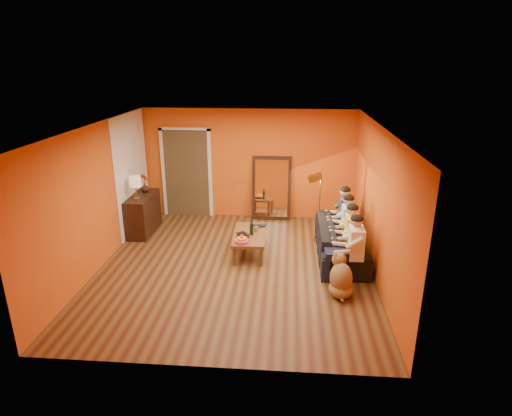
# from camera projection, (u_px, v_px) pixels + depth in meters

# --- Properties ---
(room_shell) EXTENTS (5.00, 5.50, 2.60)m
(room_shell) POSITION_uv_depth(u_px,v_px,m) (237.00, 195.00, 7.90)
(room_shell) COLOR brown
(room_shell) RESTS_ON ground
(white_accent) EXTENTS (0.02, 1.90, 2.58)m
(white_accent) POSITION_uv_depth(u_px,v_px,m) (132.00, 173.00, 9.38)
(white_accent) COLOR white
(white_accent) RESTS_ON wall_left
(doorway_recess) EXTENTS (1.06, 0.30, 2.10)m
(doorway_recess) POSITION_uv_depth(u_px,v_px,m) (188.00, 172.00, 10.41)
(doorway_recess) COLOR #3F2D19
(doorway_recess) RESTS_ON floor
(door_jamb_left) EXTENTS (0.08, 0.06, 2.20)m
(door_jamb_left) POSITION_uv_depth(u_px,v_px,m) (164.00, 173.00, 10.33)
(door_jamb_left) COLOR white
(door_jamb_left) RESTS_ON wall_back
(door_jamb_right) EXTENTS (0.08, 0.06, 2.20)m
(door_jamb_right) POSITION_uv_depth(u_px,v_px,m) (210.00, 174.00, 10.25)
(door_jamb_right) COLOR white
(door_jamb_right) RESTS_ON wall_back
(door_header) EXTENTS (1.22, 0.06, 0.08)m
(door_header) POSITION_uv_depth(u_px,v_px,m) (184.00, 129.00, 9.94)
(door_header) COLOR white
(door_header) RESTS_ON wall_back
(mirror_frame) EXTENTS (0.92, 0.27, 1.51)m
(mirror_frame) POSITION_uv_depth(u_px,v_px,m) (271.00, 188.00, 10.16)
(mirror_frame) COLOR black
(mirror_frame) RESTS_ON floor
(mirror_glass) EXTENTS (0.78, 0.21, 1.35)m
(mirror_glass) POSITION_uv_depth(u_px,v_px,m) (271.00, 189.00, 10.12)
(mirror_glass) COLOR white
(mirror_glass) RESTS_ON mirror_frame
(sideboard) EXTENTS (0.44, 1.18, 0.85)m
(sideboard) POSITION_uv_depth(u_px,v_px,m) (143.00, 214.00, 9.46)
(sideboard) COLOR black
(sideboard) RESTS_ON floor
(table_lamp) EXTENTS (0.24, 0.24, 0.51)m
(table_lamp) POSITION_uv_depth(u_px,v_px,m) (136.00, 188.00, 8.96)
(table_lamp) COLOR beige
(table_lamp) RESTS_ON sideboard
(sofa) EXTENTS (2.23, 0.87, 0.65)m
(sofa) POSITION_uv_depth(u_px,v_px,m) (341.00, 240.00, 8.36)
(sofa) COLOR black
(sofa) RESTS_ON floor
(coffee_table) EXTENTS (0.67, 1.24, 0.42)m
(coffee_table) POSITION_uv_depth(u_px,v_px,m) (249.00, 243.00, 8.48)
(coffee_table) COLOR brown
(coffee_table) RESTS_ON floor
(floor_lamp) EXTENTS (0.30, 0.24, 1.44)m
(floor_lamp) POSITION_uv_depth(u_px,v_px,m) (320.00, 208.00, 8.92)
(floor_lamp) COLOR #B89336
(floor_lamp) RESTS_ON floor
(dog) EXTENTS (0.55, 0.69, 0.71)m
(dog) POSITION_uv_depth(u_px,v_px,m) (341.00, 275.00, 6.94)
(dog) COLOR olive
(dog) RESTS_ON floor
(person_far_left) EXTENTS (0.70, 0.44, 1.22)m
(person_far_left) POSITION_uv_depth(u_px,v_px,m) (356.00, 248.00, 7.31)
(person_far_left) COLOR silver
(person_far_left) RESTS_ON sofa
(person_mid_left) EXTENTS (0.70, 0.44, 1.22)m
(person_mid_left) POSITION_uv_depth(u_px,v_px,m) (351.00, 236.00, 7.83)
(person_mid_left) COLOR #DCDD49
(person_mid_left) RESTS_ON sofa
(person_mid_right) EXTENTS (0.70, 0.44, 1.22)m
(person_mid_right) POSITION_uv_depth(u_px,v_px,m) (348.00, 225.00, 8.35)
(person_mid_right) COLOR #98CCEB
(person_mid_right) RESTS_ON sofa
(person_far_right) EXTENTS (0.70, 0.44, 1.22)m
(person_far_right) POSITION_uv_depth(u_px,v_px,m) (345.00, 215.00, 8.86)
(person_far_right) COLOR #333439
(person_far_right) RESTS_ON sofa
(fruit_bowl) EXTENTS (0.26, 0.26, 0.16)m
(fruit_bowl) POSITION_uv_depth(u_px,v_px,m) (242.00, 239.00, 7.97)
(fruit_bowl) COLOR #C14480
(fruit_bowl) RESTS_ON coffee_table
(wine_bottle) EXTENTS (0.07, 0.07, 0.31)m
(wine_bottle) POSITION_uv_depth(u_px,v_px,m) (252.00, 227.00, 8.31)
(wine_bottle) COLOR black
(wine_bottle) RESTS_ON coffee_table
(tumbler) EXTENTS (0.11, 0.11, 0.09)m
(tumbler) POSITION_uv_depth(u_px,v_px,m) (256.00, 229.00, 8.50)
(tumbler) COLOR #B27F3F
(tumbler) RESTS_ON coffee_table
(laptop) EXTENTS (0.40, 0.33, 0.03)m
(laptop) POSITION_uv_depth(u_px,v_px,m) (260.00, 227.00, 8.72)
(laptop) COLOR black
(laptop) RESTS_ON coffee_table
(book_lower) EXTENTS (0.24, 0.27, 0.02)m
(book_lower) POSITION_uv_depth(u_px,v_px,m) (239.00, 237.00, 8.23)
(book_lower) COLOR black
(book_lower) RESTS_ON coffee_table
(book_mid) EXTENTS (0.25, 0.29, 0.02)m
(book_mid) POSITION_uv_depth(u_px,v_px,m) (240.00, 236.00, 8.23)
(book_mid) COLOR #AC1613
(book_mid) RESTS_ON book_lower
(book_upper) EXTENTS (0.27, 0.28, 0.02)m
(book_upper) POSITION_uv_depth(u_px,v_px,m) (239.00, 235.00, 8.21)
(book_upper) COLOR black
(book_upper) RESTS_ON book_mid
(vase) EXTENTS (0.19, 0.19, 0.20)m
(vase) POSITION_uv_depth(u_px,v_px,m) (145.00, 188.00, 9.53)
(vase) COLOR black
(vase) RESTS_ON sideboard
(flowers) EXTENTS (0.17, 0.17, 0.42)m
(flowers) POSITION_uv_depth(u_px,v_px,m) (144.00, 178.00, 9.45)
(flowers) COLOR #AC1613
(flowers) RESTS_ON vase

